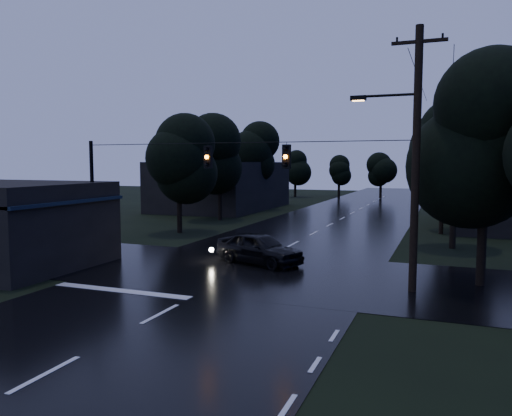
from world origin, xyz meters
The scene contains 16 objects.
ground centered at (0.00, 0.00, 0.00)m, with size 160.00×160.00×0.00m, color black.
main_road centered at (0.00, 30.00, 0.00)m, with size 12.00×120.00×0.02m, color black.
cross_street centered at (0.00, 12.00, 0.00)m, with size 60.00×9.00×0.02m, color black.
building_far_left centered at (-14.00, 40.00, 2.50)m, with size 10.00×16.00×5.00m, color black.
utility_pole_main centered at (7.41, 11.00, 5.26)m, with size 3.50×0.30×10.00m.
utility_pole_far centered at (8.30, 28.00, 3.88)m, with size 2.00×0.30×7.50m.
anchor_pole_left centered at (-7.50, 11.00, 3.00)m, with size 0.18×0.18×6.00m, color black.
span_signals centered at (0.56, 10.99, 5.24)m, with size 15.00×0.37×1.12m.
tree_corner_near centered at (10.00, 13.00, 5.99)m, with size 4.48×4.48×9.44m.
tree_left_a centered at (-9.00, 22.00, 5.24)m, with size 3.92×3.92×8.26m.
tree_left_b centered at (-9.60, 30.00, 5.62)m, with size 4.20×4.20×8.85m.
tree_left_c centered at (-10.20, 40.00, 5.99)m, with size 4.48×4.48×9.44m.
tree_right_a centered at (9.00, 22.00, 5.62)m, with size 4.20×4.20×8.85m.
tree_right_b centered at (9.60, 30.00, 5.99)m, with size 4.48×4.48×9.44m.
tree_right_c centered at (10.20, 40.00, 6.37)m, with size 4.76×4.76×10.03m.
car centered at (0.13, 13.80, 0.78)m, with size 1.85×4.60×1.57m, color black.
Camera 1 is at (8.66, -8.73, 4.96)m, focal length 35.00 mm.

